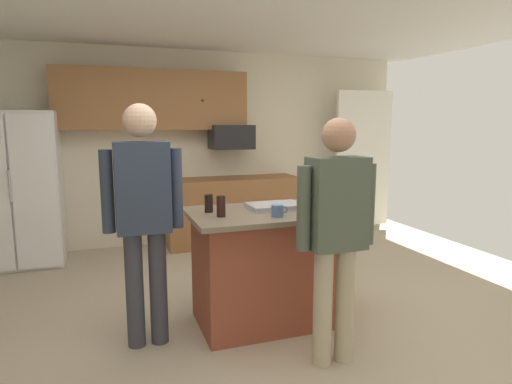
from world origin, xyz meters
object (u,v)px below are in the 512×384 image
serving_tray (275,206)px  kitchen_island (268,266)px  person_guest_by_door (336,226)px  glass_pilsner (209,203)px  person_guest_left (143,209)px  refrigerator (17,189)px  tumbler_amber (307,203)px  microwave_over_range (231,137)px  mug_ceramic_white (278,211)px  glass_short_whisky (221,206)px

serving_tray → kitchen_island: bearing=-140.0°
kitchen_island → person_guest_by_door: size_ratio=0.76×
glass_pilsner → person_guest_by_door: bearing=-52.5°
person_guest_left → serving_tray: (1.07, 0.14, -0.08)m
refrigerator → glass_pilsner: size_ratio=12.72×
person_guest_by_door → tumbler_amber: bearing=-22.4°
kitchen_island → serving_tray: bearing=40.0°
glass_pilsner → tumbler_amber: (0.74, -0.26, 0.01)m
microwave_over_range → person_guest_left: person_guest_left is taller
kitchen_island → mug_ceramic_white: bearing=-92.5°
refrigerator → person_guest_by_door: bearing=-52.5°
mug_ceramic_white → glass_pilsner: (-0.45, 0.34, 0.02)m
person_guest_by_door → refrigerator: bearing=22.7°
kitchen_island → person_guest_left: (-0.99, -0.07, 0.56)m
microwave_over_range → person_guest_left: (-1.40, -2.55, -0.41)m
glass_short_whisky → tumbler_amber: glass_short_whisky is taller
glass_short_whisky → refrigerator: bearing=125.9°
microwave_over_range → person_guest_by_door: (-0.21, -3.23, -0.48)m
person_guest_left → refrigerator: bearing=112.5°
glass_short_whisky → serving_tray: glass_short_whisky is taller
kitchen_island → glass_short_whisky: size_ratio=8.14×
refrigerator → person_guest_left: person_guest_left is taller
glass_short_whisky → tumbler_amber: (0.69, -0.06, -0.00)m
refrigerator → glass_short_whisky: refrigerator is taller
microwave_over_range → kitchen_island: bearing=-99.4°
person_guest_by_door → glass_short_whisky: 0.90m
person_guest_by_door → mug_ceramic_white: 0.56m
person_guest_left → tumbler_amber: bearing=-7.3°
person_guest_left → mug_ceramic_white: person_guest_left is taller
person_guest_left → serving_tray: bearing=3.5°
microwave_over_range → mug_ceramic_white: microwave_over_range is taller
glass_pilsner → kitchen_island: bearing=-13.6°
kitchen_island → person_guest_left: size_ratio=0.72×
person_guest_by_door → serving_tray: person_guest_by_door is taller
glass_short_whisky → microwave_over_range: bearing=72.2°
mug_ceramic_white → glass_pilsner: 0.57m
refrigerator → kitchen_island: refrigerator is taller
refrigerator → glass_short_whisky: (1.77, -2.45, 0.13)m
glass_short_whisky → serving_tray: bearing=17.5°
microwave_over_range → tumbler_amber: microwave_over_range is taller
refrigerator → microwave_over_range: (2.60, 0.12, 0.56)m
microwave_over_range → person_guest_by_door: person_guest_by_door is taller
microwave_over_range → glass_pilsner: bearing=-110.3°
microwave_over_range → person_guest_left: 2.94m
refrigerator → tumbler_amber: refrigerator is taller
mug_ceramic_white → person_guest_by_door: bearing=-68.4°
tumbler_amber → person_guest_by_door: bearing=-97.7°
refrigerator → glass_pilsner: 2.84m
microwave_over_range → refrigerator: bearing=-177.4°
mug_ceramic_white → glass_short_whisky: bearing=161.0°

